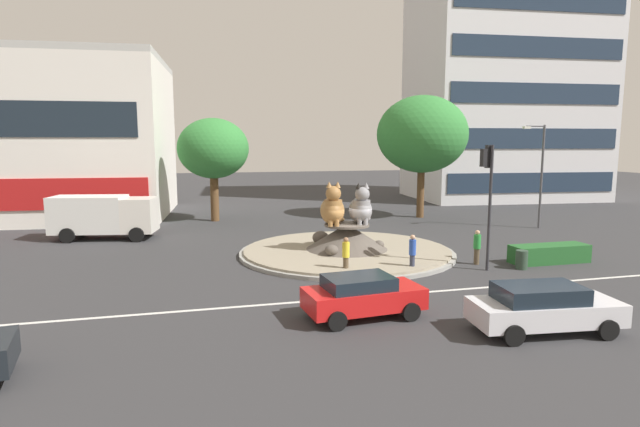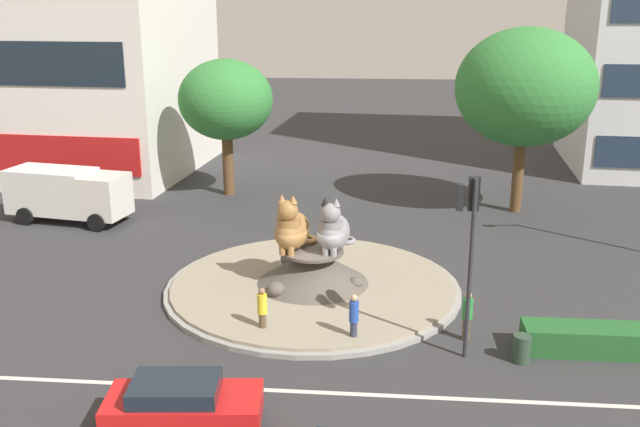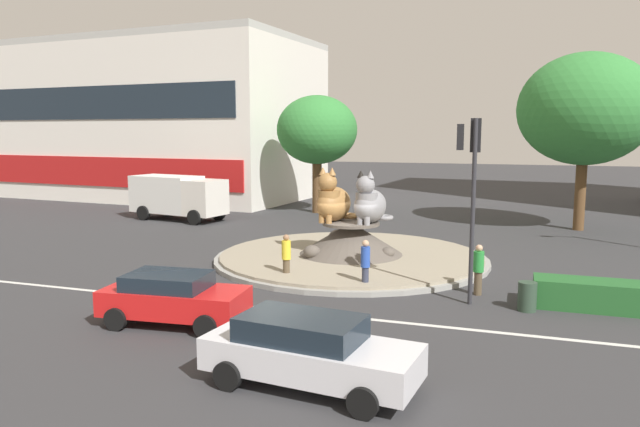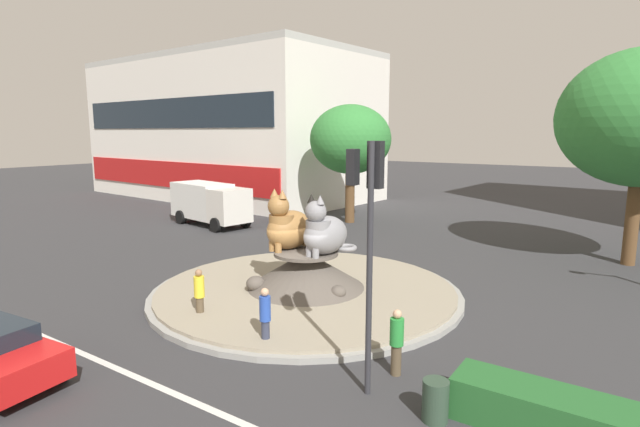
{
  "view_description": "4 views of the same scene",
  "coord_description": "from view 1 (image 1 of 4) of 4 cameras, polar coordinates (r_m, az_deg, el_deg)",
  "views": [
    {
      "loc": [
        -8.07,
        -25.73,
        5.93
      ],
      "look_at": [
        -1.23,
        1.0,
        2.12
      ],
      "focal_mm": 28.58,
      "sensor_mm": 36.0,
      "label": 1
    },
    {
      "loc": [
        2.5,
        -25.51,
        10.84
      ],
      "look_at": [
        0.2,
        0.96,
        2.84
      ],
      "focal_mm": 39.51,
      "sensor_mm": 36.0,
      "label": 2
    },
    {
      "loc": [
        6.76,
        -24.03,
        5.45
      ],
      "look_at": [
        -1.6,
        0.63,
        1.86
      ],
      "focal_mm": 33.56,
      "sensor_mm": 36.0,
      "label": 3
    },
    {
      "loc": [
        10.44,
        -14.57,
        6.05
      ],
      "look_at": [
        -0.73,
        2.02,
        2.74
      ],
      "focal_mm": 27.81,
      "sensor_mm": 36.0,
      "label": 4
    }
  ],
  "objects": [
    {
      "name": "sedan_on_far_lane",
      "position": [
        17.75,
        23.74,
        -9.6
      ],
      "size": [
        4.79,
        2.37,
        1.54
      ],
      "rotation": [
        0.0,
        0.0,
        -0.1
      ],
      "color": "silver",
      "rests_on": "ground"
    },
    {
      "name": "pedestrian_blue_shirt",
      "position": [
        23.96,
        10.31,
        -4.27
      ],
      "size": [
        0.32,
        0.32,
        1.76
      ],
      "rotation": [
        0.0,
        0.0,
        1.16
      ],
      "color": "#33384C",
      "rests_on": "ground"
    },
    {
      "name": "lane_centreline",
      "position": [
        20.73,
        9.33,
        -8.87
      ],
      "size": [
        112.0,
        0.2,
        0.01
      ],
      "primitive_type": "cube",
      "color": "silver",
      "rests_on": "ground"
    },
    {
      "name": "litter_bin",
      "position": [
        26.08,
        21.64,
        -4.83
      ],
      "size": [
        0.56,
        0.56,
        0.9
      ],
      "color": "#2D4233",
      "rests_on": "ground"
    },
    {
      "name": "clipped_hedge_strip",
      "position": [
        28.03,
        24.28,
        -4.12
      ],
      "size": [
        4.02,
        1.2,
        0.9
      ],
      "primitive_type": "cube",
      "color": "#235B28",
      "rests_on": "ground"
    },
    {
      "name": "ground_plane",
      "position": [
        27.61,
        3.0,
        -4.55
      ],
      "size": [
        160.0,
        160.0,
        0.0
      ],
      "primitive_type": "plane",
      "color": "#333335"
    },
    {
      "name": "hatchback_near_shophouse",
      "position": [
        17.69,
        4.79,
        -9.09
      ],
      "size": [
        4.19,
        2.3,
        1.47
      ],
      "rotation": [
        0.0,
        0.0,
        0.09
      ],
      "color": "red",
      "rests_on": "ground"
    },
    {
      "name": "traffic_light_mast",
      "position": [
        24.76,
        18.33,
        3.57
      ],
      "size": [
        0.71,
        0.55,
        5.86
      ],
      "rotation": [
        0.0,
        0.0,
        1.61
      ],
      "color": "#2D2D33",
      "rests_on": "ground"
    },
    {
      "name": "pedestrian_green_shirt",
      "position": [
        26.25,
        17.17,
        -3.53
      ],
      "size": [
        0.35,
        0.35,
        1.71
      ],
      "rotation": [
        0.0,
        0.0,
        4.07
      ],
      "color": "brown",
      "rests_on": "ground"
    },
    {
      "name": "office_tower",
      "position": [
        59.51,
        19.93,
        14.01
      ],
      "size": [
        19.59,
        14.09,
        25.56
      ],
      "rotation": [
        0.0,
        0.0,
        -0.09
      ],
      "color": "silver",
      "rests_on": "ground"
    },
    {
      "name": "cat_statue_tabby",
      "position": [
        26.91,
        1.43,
        0.54
      ],
      "size": [
        1.78,
        2.35,
        2.33
      ],
      "rotation": [
        0.0,
        0.0,
        -1.75
      ],
      "color": "#9E703D",
      "rests_on": "roundabout_island"
    },
    {
      "name": "streetlight_arm",
      "position": [
        38.56,
        23.4,
        4.56
      ],
      "size": [
        1.86,
        0.36,
        7.19
      ],
      "rotation": [
        0.0,
        0.0,
        3.25
      ],
      "color": "#4C4C51",
      "rests_on": "ground"
    },
    {
      "name": "roundabout_island",
      "position": [
        27.51,
        2.98,
        -3.54
      ],
      "size": [
        11.54,
        11.54,
        1.65
      ],
      "color": "gray",
      "rests_on": "ground"
    },
    {
      "name": "second_tree_near_tower",
      "position": [
        39.65,
        -11.87,
        7.09
      ],
      "size": [
        5.36,
        5.36,
        7.83
      ],
      "color": "brown",
      "rests_on": "ground"
    },
    {
      "name": "cat_statue_grey",
      "position": [
        27.44,
        4.6,
        0.58
      ],
      "size": [
        1.64,
        2.23,
        2.23
      ],
      "rotation": [
        0.0,
        0.0,
        -1.72
      ],
      "color": "gray",
      "rests_on": "roundabout_island"
    },
    {
      "name": "broadleaf_tree_behind_island",
      "position": [
        41.53,
        11.36,
        8.67
      ],
      "size": [
        7.15,
        7.15,
        9.69
      ],
      "color": "brown",
      "rests_on": "ground"
    },
    {
      "name": "delivery_box_truck",
      "position": [
        34.32,
        -23.05,
        -0.15
      ],
      "size": [
        6.46,
        3.37,
        2.7
      ],
      "rotation": [
        0.0,
        0.0,
        -0.18
      ],
      "color": "silver",
      "rests_on": "ground"
    },
    {
      "name": "pedestrian_yellow_shirt",
      "position": [
        23.24,
        2.91,
        -4.62
      ],
      "size": [
        0.33,
        0.33,
        1.72
      ],
      "rotation": [
        0.0,
        0.0,
        2.7
      ],
      "color": "brown",
      "rests_on": "ground"
    }
  ]
}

